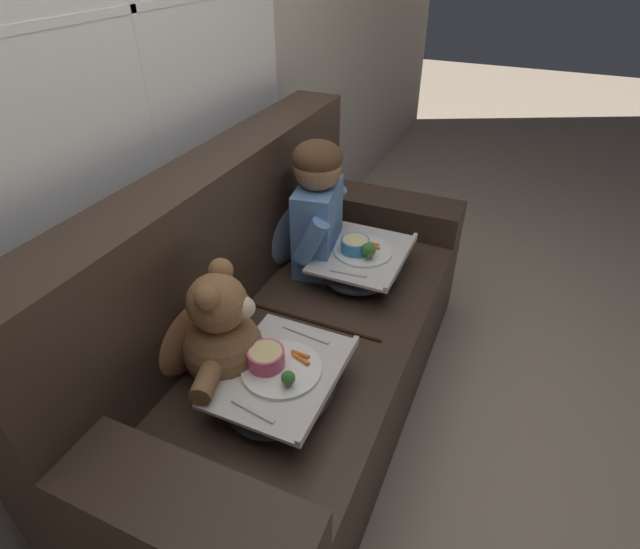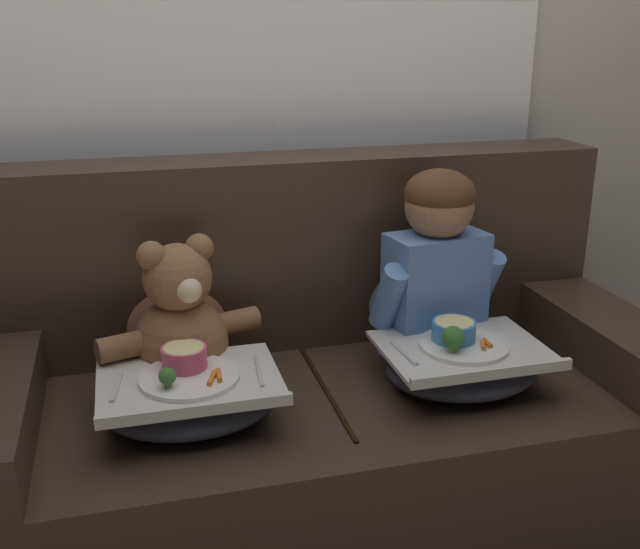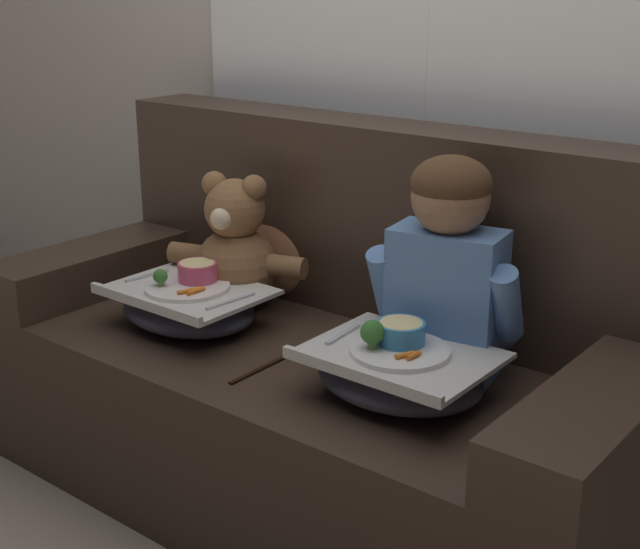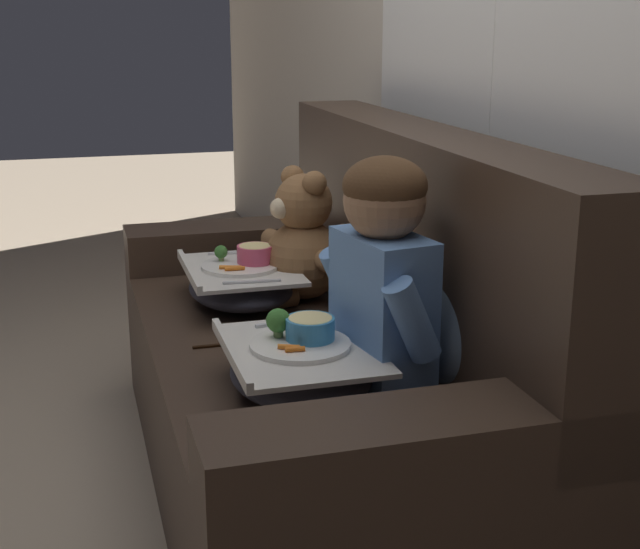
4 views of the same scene
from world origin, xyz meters
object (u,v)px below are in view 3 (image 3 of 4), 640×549
at_px(couch, 329,373).
at_px(teddy_bear, 235,252).
at_px(child_figure, 448,256).
at_px(throw_pillow_behind_teddy, 275,240).
at_px(throw_pillow_behind_child, 480,288).
at_px(lap_tray_teddy, 188,305).
at_px(lap_tray_child, 399,371).

height_order(couch, teddy_bear, couch).
bearing_deg(child_figure, teddy_bear, -179.64).
xyz_separation_m(throw_pillow_behind_teddy, teddy_bear, (0.00, -0.18, 0.00)).
bearing_deg(throw_pillow_behind_child, lap_tray_teddy, -152.50).
relative_size(throw_pillow_behind_child, lap_tray_teddy, 0.86).
relative_size(throw_pillow_behind_teddy, lap_tray_child, 0.83).
distance_m(throw_pillow_behind_child, teddy_bear, 0.74).
xyz_separation_m(throw_pillow_behind_child, throw_pillow_behind_teddy, (-0.72, 0.00, 0.00)).
relative_size(teddy_bear, lap_tray_child, 1.03).
relative_size(child_figure, lap_tray_teddy, 1.26).
xyz_separation_m(throw_pillow_behind_teddy, lap_tray_teddy, (-0.00, -0.38, -0.11)).
bearing_deg(lap_tray_child, teddy_bear, 164.70).
bearing_deg(throw_pillow_behind_teddy, lap_tray_child, -27.63).
height_order(throw_pillow_behind_child, teddy_bear, teddy_bear).
relative_size(throw_pillow_behind_child, child_figure, 0.68).
bearing_deg(couch, lap_tray_child, -28.40).
xyz_separation_m(throw_pillow_behind_child, child_figure, (0.00, -0.18, 0.13)).
relative_size(couch, lap_tray_teddy, 4.30).
bearing_deg(lap_tray_child, child_figure, 89.52).
distance_m(throw_pillow_behind_child, lap_tray_teddy, 0.82).
height_order(couch, lap_tray_teddy, couch).
xyz_separation_m(couch, child_figure, (0.36, 0.01, 0.41)).
xyz_separation_m(teddy_bear, lap_tray_child, (0.72, -0.20, -0.11)).
xyz_separation_m(child_figure, lap_tray_child, (-0.00, -0.20, -0.24)).
bearing_deg(lap_tray_child, throw_pillow_behind_child, 89.77).
distance_m(child_figure, teddy_bear, 0.73).
bearing_deg(lap_tray_teddy, throw_pillow_behind_child, 27.50).
xyz_separation_m(throw_pillow_behind_child, lap_tray_teddy, (-0.72, -0.38, -0.11)).
distance_m(couch, throw_pillow_behind_teddy, 0.49).
height_order(couch, lap_tray_child, couch).
relative_size(throw_pillow_behind_teddy, child_figure, 0.65).
distance_m(teddy_bear, lap_tray_teddy, 0.22).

